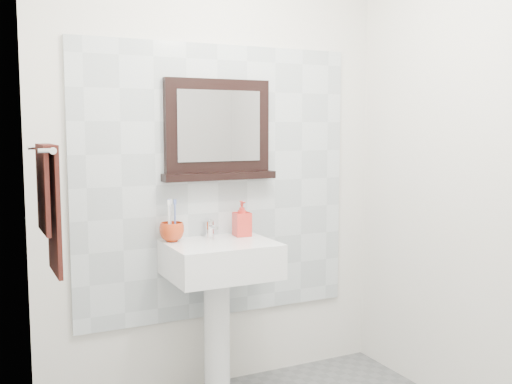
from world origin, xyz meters
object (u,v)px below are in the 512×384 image
hand_towel (49,199)px  framed_mirror (218,132)px  toothbrush_cup (172,232)px  soap_dispenser (242,219)px  pedestal_sink (220,276)px

hand_towel → framed_mirror: bearing=22.9°
framed_mirror → toothbrush_cup: bearing=-167.2°
toothbrush_cup → framed_mirror: bearing=12.8°
hand_towel → soap_dispenser: bearing=16.6°
toothbrush_cup → framed_mirror: framed_mirror is taller
soap_dispenser → framed_mirror: bearing=144.7°
pedestal_sink → toothbrush_cup: 0.34m
pedestal_sink → hand_towel: (-0.86, -0.21, 0.48)m
pedestal_sink → soap_dispenser: 0.35m
pedestal_sink → soap_dispenser: soap_dispenser is taller
soap_dispenser → framed_mirror: size_ratio=0.30×
soap_dispenser → hand_towel: hand_towel is taller
pedestal_sink → framed_mirror: 0.78m
toothbrush_cup → framed_mirror: 0.60m
toothbrush_cup → hand_towel: hand_towel is taller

